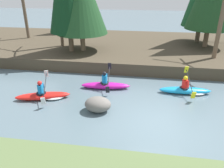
% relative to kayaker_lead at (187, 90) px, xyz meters
% --- Properties ---
extents(ground_plane, '(90.00, 90.00, 0.00)m').
position_rel_kayaker_lead_xyz_m(ground_plane, '(-1.55, -3.09, -0.20)').
color(ground_plane, slate).
extents(riverbank_far, '(44.00, 10.85, 0.79)m').
position_rel_kayaker_lead_xyz_m(riverbank_far, '(-1.55, 7.35, 0.20)').
color(riverbank_far, '#473D2D').
rests_on(riverbank_far, ground).
extents(bare_tree_upstream, '(3.10, 3.06, 5.57)m').
position_rel_kayaker_lead_xyz_m(bare_tree_upstream, '(-13.13, 8.00, 3.22)').
color(bare_tree_upstream, brown).
rests_on(bare_tree_upstream, riverbank_far).
extents(bare_tree_mid_upstream, '(3.96, 3.91, 7.21)m').
position_rel_kayaker_lead_xyz_m(bare_tree_mid_upstream, '(-8.95, 5.73, 3.99)').
color(bare_tree_mid_upstream, brown).
rests_on(bare_tree_mid_upstream, riverbank_far).
extents(bare_tree_mid_downstream, '(2.90, 2.87, 5.20)m').
position_rel_kayaker_lead_xyz_m(bare_tree_mid_downstream, '(2.31, 4.20, 3.05)').
color(bare_tree_mid_downstream, brown).
rests_on(bare_tree_mid_downstream, riverbank_far).
extents(kayaker_lead, '(2.79, 2.07, 1.20)m').
position_rel_kayaker_lead_xyz_m(kayaker_lead, '(0.00, 0.00, 0.00)').
color(kayaker_lead, '#1993D6').
rests_on(kayaker_lead, ground).
extents(kayaker_middle, '(2.79, 2.07, 1.20)m').
position_rel_kayaker_lead_xyz_m(kayaker_middle, '(-4.40, -0.05, 0.02)').
color(kayaker_middle, '#C61999').
rests_on(kayaker_middle, ground).
extents(kayaker_trailing, '(2.76, 2.03, 1.20)m').
position_rel_kayaker_lead_xyz_m(kayaker_trailing, '(-7.26, -1.74, 0.00)').
color(kayaker_trailing, red).
rests_on(kayaker_trailing, ground).
extents(boulder_midstream, '(1.21, 0.95, 0.69)m').
position_rel_kayaker_lead_xyz_m(boulder_midstream, '(-4.34, -2.47, 0.14)').
color(boulder_midstream, slate).
rests_on(boulder_midstream, ground).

